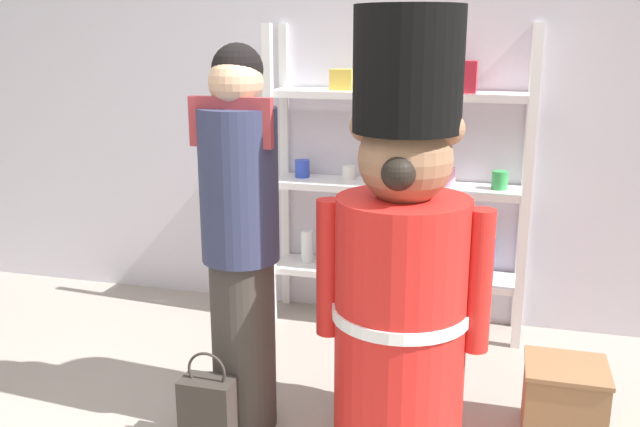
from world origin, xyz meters
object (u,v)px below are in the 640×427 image
(display_crate, at_px, (564,400))
(merchandise_shelf, at_px, (399,180))
(teddy_bear_guard, at_px, (402,262))
(person_shopper, at_px, (241,236))
(shopping_bag, at_px, (208,411))

(display_crate, bearing_deg, merchandise_shelf, 131.47)
(merchandise_shelf, xyz_separation_m, teddy_bear_guard, (0.21, -1.22, -0.08))
(merchandise_shelf, bearing_deg, person_shopper, -110.33)
(merchandise_shelf, bearing_deg, display_crate, -48.53)
(display_crate, bearing_deg, person_shopper, -169.05)
(shopping_bag, relative_size, display_crate, 1.24)
(display_crate, bearing_deg, shopping_bag, -162.25)
(merchandise_shelf, height_order, teddy_bear_guard, teddy_bear_guard)
(shopping_bag, distance_m, display_crate, 1.54)
(person_shopper, relative_size, display_crate, 4.83)
(merchandise_shelf, height_order, person_shopper, merchandise_shelf)
(merchandise_shelf, xyz_separation_m, person_shopper, (-0.48, -1.29, -0.01))
(shopping_bag, bearing_deg, merchandise_shelf, 69.20)
(teddy_bear_guard, distance_m, display_crate, 0.97)
(person_shopper, xyz_separation_m, display_crate, (1.38, 0.27, -0.72))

